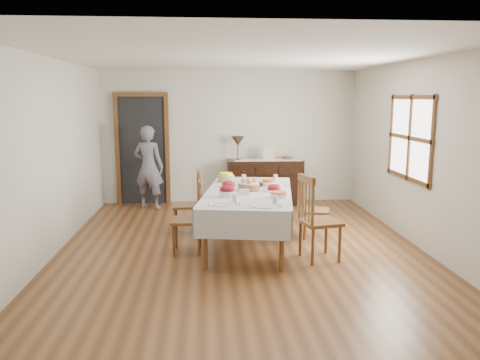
{
  "coord_description": "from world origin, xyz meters",
  "views": [
    {
      "loc": [
        -0.47,
        -6.25,
        2.08
      ],
      "look_at": [
        0.0,
        0.1,
        0.95
      ],
      "focal_mm": 35.0,
      "sensor_mm": 36.0,
      "label": 1
    }
  ],
  "objects": [
    {
      "name": "glass_far_a",
      "position": [
        0.12,
        0.89,
        0.84
      ],
      "size": [
        0.07,
        0.07,
        0.11
      ],
      "color": "silver",
      "rests_on": "dining_table"
    },
    {
      "name": "beet_bowl",
      "position": [
        -0.19,
        -0.23,
        0.86
      ],
      "size": [
        0.21,
        0.21,
        0.15
      ],
      "color": "silver",
      "rests_on": "dining_table"
    },
    {
      "name": "dining_table",
      "position": [
        0.12,
        0.11,
        0.7
      ],
      "size": [
        1.52,
        2.46,
        0.79
      ],
      "rotation": [
        0.0,
        0.0,
        -0.16
      ],
      "color": "#BBBCC0",
      "rests_on": "ground"
    },
    {
      "name": "ground",
      "position": [
        0.0,
        0.0,
        0.0
      ],
      "size": [
        6.0,
        6.0,
        0.0
      ],
      "primitive_type": "plane",
      "color": "brown"
    },
    {
      "name": "deco_bowl",
      "position": [
        1.13,
        2.76,
        0.91
      ],
      "size": [
        0.2,
        0.2,
        0.06
      ],
      "color": "brown",
      "rests_on": "sideboard"
    },
    {
      "name": "person",
      "position": [
        -1.54,
        2.53,
        0.84
      ],
      "size": [
        0.6,
        0.48,
        1.67
      ],
      "primitive_type": "imported",
      "rotation": [
        0.0,
        0.0,
        2.84
      ],
      "color": "slate",
      "rests_on": "ground"
    },
    {
      "name": "picture_frame",
      "position": [
        0.74,
        2.63,
        1.02
      ],
      "size": [
        0.22,
        0.08,
        0.28
      ],
      "color": "#C5B58D",
      "rests_on": "sideboard"
    },
    {
      "name": "pineapple_bowl",
      "position": [
        -0.16,
        0.85,
        0.86
      ],
      "size": [
        0.26,
        0.26,
        0.14
      ],
      "color": "tan",
      "rests_on": "dining_table"
    },
    {
      "name": "ham_platter_a",
      "position": [
        -0.14,
        0.43,
        0.82
      ],
      "size": [
        0.29,
        0.29,
        0.11
      ],
      "color": "silver",
      "rests_on": "dining_table"
    },
    {
      "name": "carrot_bowl",
      "position": [
        0.45,
        0.47,
        0.84
      ],
      "size": [
        0.21,
        0.21,
        0.09
      ],
      "color": "silver",
      "rests_on": "dining_table"
    },
    {
      "name": "table_lamp",
      "position": [
        0.15,
        2.73,
        1.23
      ],
      "size": [
        0.26,
        0.26,
        0.46
      ],
      "color": "brown",
      "rests_on": "sideboard"
    },
    {
      "name": "chair_left_near",
      "position": [
        -0.68,
        -0.13,
        0.5
      ],
      "size": [
        0.43,
        0.43,
        0.99
      ],
      "rotation": [
        0.0,
        0.0,
        -1.61
      ],
      "color": "brown",
      "rests_on": "ground"
    },
    {
      "name": "bread_basket",
      "position": [
        0.13,
        0.15,
        0.86
      ],
      "size": [
        0.31,
        0.31,
        0.17
      ],
      "color": "brown",
      "rests_on": "dining_table"
    },
    {
      "name": "ham_platter_b",
      "position": [
        0.48,
        0.1,
        0.82
      ],
      "size": [
        0.32,
        0.32,
        0.11
      ],
      "color": "silver",
      "rests_on": "dining_table"
    },
    {
      "name": "chair_left_far",
      "position": [
        -0.72,
        0.78,
        0.5
      ],
      "size": [
        0.42,
        0.42,
        0.99
      ],
      "rotation": [
        0.0,
        0.0,
        -1.54
      ],
      "color": "brown",
      "rests_on": "ground"
    },
    {
      "name": "chair_right_far",
      "position": [
        1.11,
        0.44,
        0.47
      ],
      "size": [
        0.47,
        0.47,
        0.93
      ],
      "rotation": [
        0.0,
        0.0,
        1.31
      ],
      "color": "brown",
      "rests_on": "ground"
    },
    {
      "name": "room_shell",
      "position": [
        -0.15,
        0.42,
        1.64
      ],
      "size": [
        5.02,
        6.02,
        2.65
      ],
      "color": "white",
      "rests_on": "ground"
    },
    {
      "name": "butter_dish",
      "position": [
        0.04,
        -0.13,
        0.83
      ],
      "size": [
        0.15,
        0.11,
        0.07
      ],
      "color": "silver",
      "rests_on": "dining_table"
    },
    {
      "name": "sideboard",
      "position": [
        0.68,
        2.72,
        0.44
      ],
      "size": [
        1.46,
        0.53,
        0.88
      ],
      "color": "black",
      "rests_on": "ground"
    },
    {
      "name": "runner",
      "position": [
        0.73,
        2.68,
        0.88
      ],
      "size": [
        1.3,
        0.35,
        0.01
      ],
      "color": "silver",
      "rests_on": "sideboard"
    },
    {
      "name": "casserole_dish",
      "position": [
        0.48,
        -0.33,
        0.83
      ],
      "size": [
        0.23,
        0.23,
        0.07
      ],
      "color": "silver",
      "rests_on": "dining_table"
    },
    {
      "name": "glass_far_b",
      "position": [
        0.61,
        0.84,
        0.85
      ],
      "size": [
        0.07,
        0.07,
        0.11
      ],
      "color": "silver",
      "rests_on": "dining_table"
    },
    {
      "name": "setting_left",
      "position": [
        -0.22,
        -0.68,
        0.81
      ],
      "size": [
        0.44,
        0.31,
        0.1
      ],
      "color": "silver",
      "rests_on": "dining_table"
    },
    {
      "name": "setting_right",
      "position": [
        0.27,
        -0.81,
        0.81
      ],
      "size": [
        0.44,
        0.31,
        0.1
      ],
      "color": "silver",
      "rests_on": "dining_table"
    },
    {
      "name": "egg_basket",
      "position": [
        0.22,
        0.46,
        0.83
      ],
      "size": [
        0.25,
        0.25,
        0.11
      ],
      "color": "black",
      "rests_on": "dining_table"
    },
    {
      "name": "chair_right_near",
      "position": [
        0.93,
        -0.53,
        0.56
      ],
      "size": [
        0.55,
        0.55,
        1.11
      ],
      "rotation": [
        0.0,
        0.0,
        1.79
      ],
      "color": "brown",
      "rests_on": "ground"
    }
  ]
}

